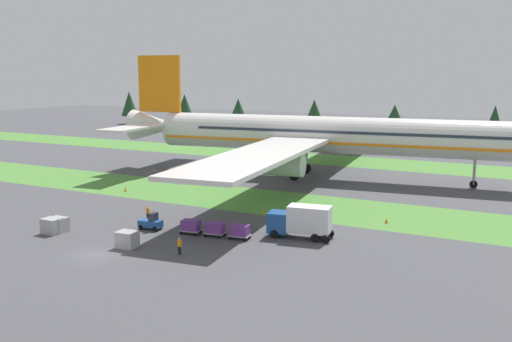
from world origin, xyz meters
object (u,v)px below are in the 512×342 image
ground_crew_loader (148,212)px  taxiway_marker_2 (386,221)px  baggage_tug (151,222)px  cargo_dolly_lead (191,226)px  catering_truck (301,220)px  cargo_dolly_third (240,231)px  uld_container_0 (52,226)px  airliner (312,134)px  taxiway_marker_1 (263,211)px  uld_container_2 (127,239)px  taxiway_marker_0 (125,189)px  ground_crew_marshaller (179,245)px  uld_container_1 (58,225)px  cargo_dolly_second (215,228)px

ground_crew_loader → taxiway_marker_2: size_ratio=2.93×
baggage_tug → cargo_dolly_lead: (4.98, 0.65, 0.10)m
catering_truck → ground_crew_loader: (-19.46, -1.45, -1.01)m
cargo_dolly_third → uld_container_0: bearing=104.3°
cargo_dolly_lead → airliner: bearing=-5.5°
taxiway_marker_1 → uld_container_2: bearing=-107.0°
taxiway_marker_0 → taxiway_marker_2: bearing=-0.0°
ground_crew_marshaller → taxiway_marker_0: (-24.83, 21.07, -0.64)m
cargo_dolly_third → uld_container_2: uld_container_2 is taller
airliner → taxiway_marker_2: 31.38m
taxiway_marker_1 → uld_container_0: bearing=-131.4°
baggage_tug → catering_truck: bearing=-81.2°
uld_container_2 → cargo_dolly_lead: bearing=67.7°
baggage_tug → ground_crew_loader: size_ratio=1.58×
airliner → taxiway_marker_1: airliner is taller
cargo_dolly_third → ground_crew_loader: 13.95m
uld_container_0 → taxiway_marker_0: 22.93m
uld_container_2 → ground_crew_marshaller: bearing=5.4°
uld_container_0 → uld_container_2: bearing=-0.9°
taxiway_marker_0 → uld_container_0: bearing=-69.6°
catering_truck → uld_container_0: bearing=104.9°
ground_crew_loader → taxiway_marker_0: (-13.62, 11.84, -0.64)m
uld_container_0 → ground_crew_loader: bearing=59.6°
taxiway_marker_1 → taxiway_marker_2: (15.05, 2.64, 0.01)m
baggage_tug → cargo_dolly_third: baggage_tug is taller
baggage_tug → uld_container_2: bearing=-169.9°
uld_container_0 → ground_crew_marshaller: bearing=1.4°
cargo_dolly_third → taxiway_marker_1: bearing=7.1°
uld_container_1 → cargo_dolly_third: bearing=19.6°
ground_crew_loader → taxiway_marker_2: 28.57m
cargo_dolly_second → uld_container_2: bearing=135.0°
uld_container_2 → taxiway_marker_1: uld_container_2 is taller
uld_container_2 → taxiway_marker_0: (-18.76, 21.65, -0.54)m
taxiway_marker_1 → cargo_dolly_lead: bearing=-103.7°
cargo_dolly_second → cargo_dolly_lead: bearing=90.0°
uld_container_1 → ground_crew_loader: bearing=57.6°
cargo_dolly_lead → cargo_dolly_second: (2.88, 0.37, 0.00)m
uld_container_0 → taxiway_marker_1: size_ratio=3.53×
taxiway_marker_1 → airliner: bearing=98.9°
uld_container_0 → taxiway_marker_2: 38.25m
airliner → uld_container_0: 47.40m
airliner → taxiway_marker_2: (19.18, -23.79, -7.14)m
cargo_dolly_lead → uld_container_2: uld_container_2 is taller
taxiway_marker_1 → cargo_dolly_third: bearing=-75.5°
ground_crew_marshaller → uld_container_1: size_ratio=0.87×
airliner → taxiway_marker_1: bearing=2.0°
uld_container_0 → uld_container_1: uld_container_0 is taller
cargo_dolly_lead → taxiway_marker_0: cargo_dolly_lead is taller
ground_crew_loader → taxiway_marker_1: bearing=46.0°
cargo_dolly_second → uld_container_0: bearing=106.6°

